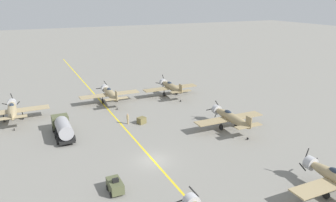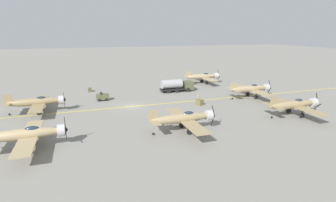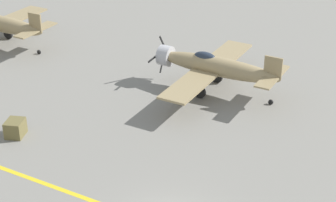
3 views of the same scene
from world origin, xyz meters
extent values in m
ellipsoid|color=#9B875E|center=(15.38, 4.20, 2.05)|extent=(1.50, 9.50, 1.42)
cylinder|color=#B7B7BC|center=(15.38, 8.65, 2.05)|extent=(1.57, 0.90, 1.58)
ellipsoid|color=#232D3D|center=(15.38, 5.34, 2.61)|extent=(0.80, 1.70, 0.76)
cube|color=#9B875E|center=(15.38, 4.96, 1.71)|extent=(12.00, 2.10, 0.16)
cube|color=#9B875E|center=(15.38, 0.11, 2.20)|extent=(4.40, 1.10, 0.12)
cube|color=#9B875E|center=(15.38, 0.11, 2.85)|extent=(0.14, 1.30, 1.60)
sphere|color=black|center=(15.38, 9.15, 2.05)|extent=(0.56, 0.56, 0.56)
cube|color=black|center=(15.86, 9.15, 2.78)|extent=(1.09, 0.06, 1.53)
cube|color=black|center=(14.51, 9.15, 2.11)|extent=(1.76, 0.06, 0.25)
cube|color=black|center=(15.77, 9.15, 1.27)|extent=(0.90, 0.06, 1.63)
cylinder|color=black|center=(13.88, 4.96, 1.08)|extent=(0.14, 0.14, 1.26)
cylinder|color=black|center=(13.88, 4.96, 0.45)|extent=(0.22, 0.90, 0.90)
cylinder|color=black|center=(16.88, 4.96, 1.08)|extent=(0.14, 0.14, 1.26)
cylinder|color=black|center=(16.88, 4.96, 0.45)|extent=(0.22, 0.90, 0.90)
cylinder|color=black|center=(15.38, 0.05, 0.18)|extent=(0.12, 0.36, 0.36)
ellipsoid|color=#968259|center=(14.74, 25.00, 2.05)|extent=(1.50, 9.50, 1.42)
cube|color=#968259|center=(14.74, 20.91, 2.20)|extent=(4.40, 1.10, 0.12)
cube|color=#968259|center=(14.74, 20.91, 2.85)|extent=(0.14, 1.30, 1.60)
cylinder|color=black|center=(16.24, 25.76, 1.08)|extent=(0.14, 0.14, 1.26)
cylinder|color=black|center=(16.24, 25.76, 0.45)|extent=(0.22, 0.90, 0.90)
cylinder|color=black|center=(14.74, 20.85, 0.18)|extent=(0.12, 0.36, 0.36)
cube|color=brown|center=(3.26, 12.97, 0.54)|extent=(1.60, 1.47, 1.09)
camera|label=1|loc=(-14.55, -35.68, 20.53)|focal=35.00mm
camera|label=2|loc=(48.64, -9.07, 14.16)|focal=28.00mm
camera|label=3|loc=(-19.37, -10.71, 18.50)|focal=60.00mm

